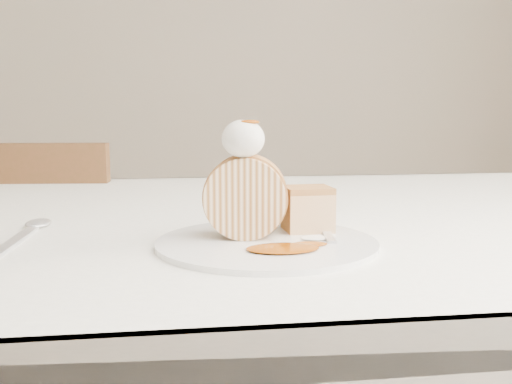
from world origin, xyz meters
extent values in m
cube|color=beige|center=(0.00, 3.00, 1.40)|extent=(5.00, 0.10, 2.80)
cube|color=white|center=(0.00, 0.20, 0.73)|extent=(1.40, 0.90, 0.04)
cube|color=white|center=(0.00, 0.65, 0.61)|extent=(1.40, 0.01, 0.28)
cylinder|color=brown|center=(0.62, 0.57, 0.35)|extent=(0.06, 0.06, 0.71)
cube|color=brown|center=(-0.41, 0.78, 0.40)|extent=(0.43, 0.43, 0.04)
cube|color=brown|center=(-0.43, 0.60, 0.63)|extent=(0.39, 0.07, 0.41)
cylinder|color=brown|center=(-0.23, 0.93, 0.19)|extent=(0.03, 0.03, 0.38)
cylinder|color=brown|center=(-0.56, 0.96, 0.19)|extent=(0.03, 0.03, 0.38)
cylinder|color=white|center=(0.00, -0.01, 0.75)|extent=(0.25, 0.25, 0.01)
cylinder|color=beige|center=(-0.02, 0.01, 0.80)|extent=(0.10, 0.06, 0.09)
cube|color=#A2733D|center=(0.06, 0.03, 0.78)|extent=(0.06, 0.05, 0.04)
ellipsoid|color=white|center=(-0.02, 0.00, 0.86)|extent=(0.05, 0.05, 0.04)
ellipsoid|color=#8B3B05|center=(-0.01, -0.01, 0.89)|extent=(0.02, 0.02, 0.01)
cube|color=silver|center=(0.08, 0.01, 0.76)|extent=(0.04, 0.14, 0.00)
cube|color=silver|center=(-0.27, 0.03, 0.75)|extent=(0.03, 0.18, 0.00)
camera|label=1|loc=(-0.09, -0.61, 0.89)|focal=40.00mm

